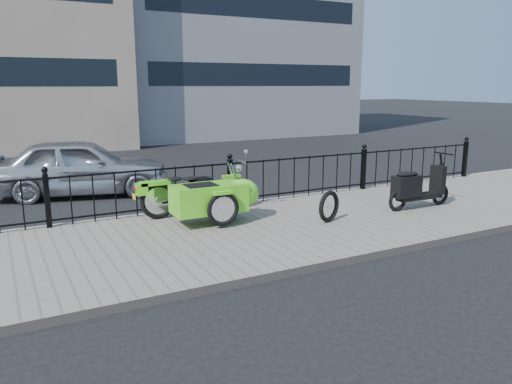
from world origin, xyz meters
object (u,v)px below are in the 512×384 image
scooter (416,188)px  sedan_car (81,167)px  spare_tire (329,206)px  motorcycle_sidecar (215,195)px

scooter → sedan_car: size_ratio=0.40×
scooter → spare_tire: bearing=-179.7°
scooter → sedan_car: (-5.64, 5.00, 0.14)m
motorcycle_sidecar → scooter: (3.93, -1.04, -0.05)m
sedan_car → spare_tire: bearing=-130.7°
scooter → sedan_car: bearing=138.5°
motorcycle_sidecar → sedan_car: bearing=113.4°
spare_tire → sedan_car: 6.12m
motorcycle_sidecar → spare_tire: 2.08m
scooter → motorcycle_sidecar: bearing=165.1°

